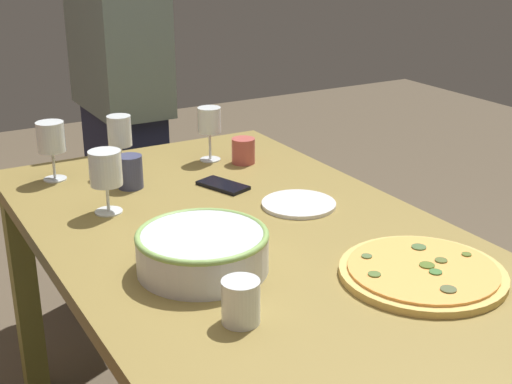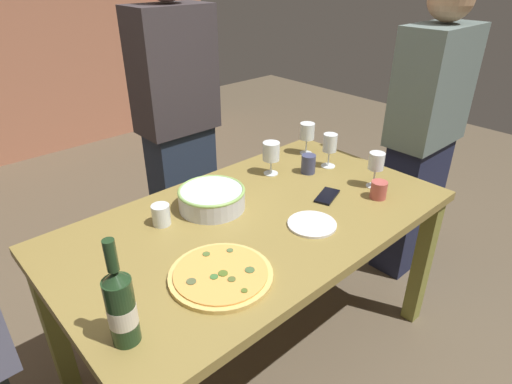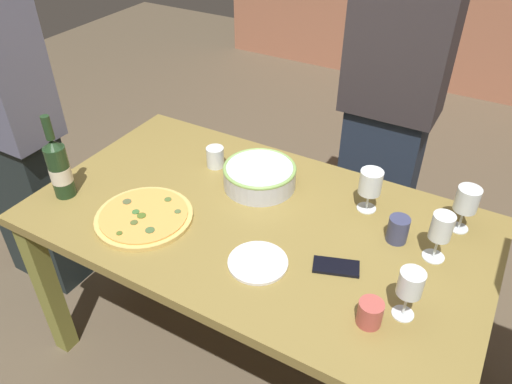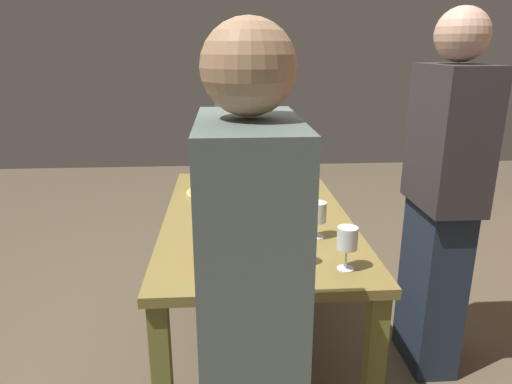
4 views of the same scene
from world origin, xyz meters
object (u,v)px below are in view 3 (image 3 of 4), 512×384
pizza (144,217)px  cup_ceramic (398,229)px  wine_glass_near_pizza (410,286)px  wine_glass_by_bottle (467,201)px  person_host (390,104)px  side_plate (258,262)px  wine_glass_far_right (441,228)px  person_guest_left (8,128)px  cell_phone (336,267)px  serving_bowl (260,175)px  dining_table (256,237)px  wine_glass_far_left (371,183)px  cup_amber (370,313)px  cup_spare (215,157)px  wine_bottle (59,167)px

pizza → cup_ceramic: size_ratio=3.75×
cup_ceramic → pizza: bearing=-157.6°
wine_glass_near_pizza → wine_glass_by_bottle: 0.47m
wine_glass_near_pizza → person_host: person_host is taller
wine_glass_by_bottle → side_plate: wine_glass_by_bottle is taller
wine_glass_far_right → person_guest_left: bearing=-173.4°
wine_glass_near_pizza → cell_phone: bearing=161.7°
serving_bowl → person_guest_left: size_ratio=0.17×
dining_table → wine_glass_by_bottle: 0.73m
cell_phone → side_plate: bearing=-84.3°
wine_glass_far_right → person_host: 0.84m
wine_glass_near_pizza → person_host: 1.08m
dining_table → cup_ceramic: bearing=15.8°
cell_phone → person_guest_left: bearing=-109.5°
wine_glass_far_left → pizza: bearing=-146.1°
cup_amber → cell_phone: (-0.16, 0.15, -0.03)m
wine_glass_by_bottle → serving_bowl: bearing=-170.8°
pizza → cup_spare: (0.03, 0.41, 0.03)m
cup_amber → cell_phone: 0.22m
pizza → serving_bowl: (0.25, 0.38, 0.04)m
wine_bottle → cell_phone: bearing=7.8°
wine_glass_by_bottle → wine_glass_near_pizza: bearing=-97.3°
wine_glass_near_pizza → cup_spare: size_ratio=1.98×
cell_phone → person_host: bearing=168.8°
serving_bowl → wine_glass_by_bottle: size_ratio=1.65×
person_guest_left → cup_ceramic: bearing=3.3°
wine_glass_far_left → wine_glass_by_bottle: bearing=9.3°
pizza → cup_ceramic: bearing=22.4°
pizza → dining_table: bearing=30.6°
pizza → serving_bowl: bearing=56.2°
wine_glass_far_left → wine_glass_far_right: (0.27, -0.13, 0.01)m
wine_glass_far_left → side_plate: (-0.20, -0.44, -0.11)m
cup_ceramic → person_host: (-0.26, 0.72, 0.08)m
cup_ceramic → wine_glass_far_right: bearing=-9.3°
pizza → side_plate: size_ratio=1.79×
dining_table → person_guest_left: size_ratio=0.97×
wine_glass_far_left → cell_phone: (0.02, -0.33, -0.11)m
wine_glass_near_pizza → cell_phone: (-0.23, 0.08, -0.11)m
cup_spare → cup_amber: bearing=-29.3°
wine_glass_far_right → cup_amber: 0.37m
wine_bottle → wine_glass_far_left: bearing=25.2°
serving_bowl → cup_ceramic: 0.55m
cup_ceramic → person_guest_left: person_guest_left is taller
cup_ceramic → person_guest_left: size_ratio=0.06×
cup_amber → person_guest_left: person_guest_left is taller
wine_glass_far_right → person_host: size_ratio=0.10×
wine_bottle → cup_spare: 0.59m
wine_glass_near_pizza → cup_spare: bearing=156.9°
cup_ceramic → cup_spare: size_ratio=1.09×
wine_bottle → cup_amber: (1.19, -0.01, -0.08)m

